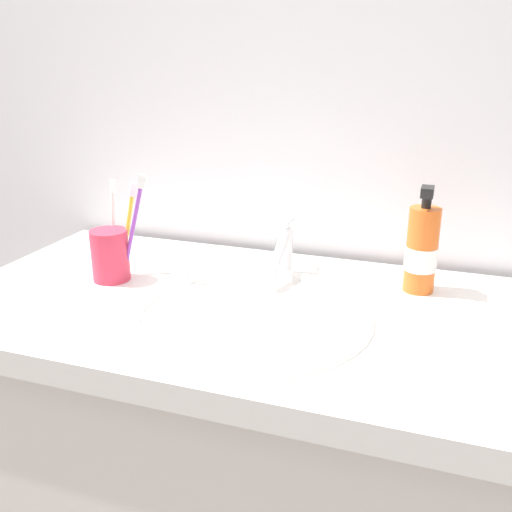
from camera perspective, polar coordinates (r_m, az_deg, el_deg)
tiled_wall_back at (r=1.15m, az=4.42°, el=14.45°), size 2.21×0.04×2.40m
sink_basin at (r=0.91m, az=-0.63°, el=-8.78°), size 0.39×0.39×0.13m
faucet at (r=1.03m, az=2.76°, el=0.51°), size 0.02×0.14×0.10m
toothbrush_cup at (r=1.05m, az=-14.56°, el=0.07°), size 0.07×0.07×0.09m
toothbrush_white at (r=1.06m, az=-14.30°, el=3.54°), size 0.02×0.04×0.17m
toothbrush_yellow at (r=1.03m, az=-12.80°, el=3.23°), size 0.04×0.03×0.17m
toothbrush_purple at (r=1.01m, az=-12.23°, el=3.50°), size 0.06×0.02×0.19m
soap_dispenser at (r=1.00m, az=16.43°, el=0.56°), size 0.05×0.06×0.19m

